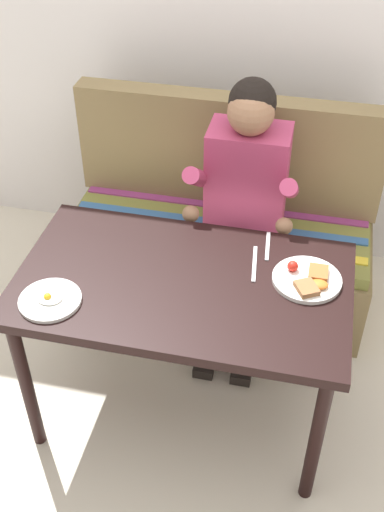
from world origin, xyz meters
The scene contains 9 objects.
ground_plane centered at (0.00, 0.00, 0.00)m, with size 8.00×8.00×0.00m, color beige.
back_wall centered at (0.00, 1.27, 1.30)m, with size 4.40×0.10×2.60m, color silver.
table centered at (0.00, 0.00, 0.65)m, with size 1.20×0.70×0.73m.
couch centered at (0.00, 0.76, 0.33)m, with size 1.44×0.56×1.00m.
person centered at (0.13, 0.59, 0.74)m, with size 0.45×0.61×1.21m.
plate_breakfast centered at (0.44, 0.09, 0.74)m, with size 0.25×0.25×0.05m.
plate_eggs centered at (-0.42, -0.21, 0.74)m, with size 0.22×0.22×0.04m.
fork centered at (0.27, 0.26, 0.73)m, with size 0.01×0.17×0.01m, color silver.
knife centered at (0.24, 0.14, 0.73)m, with size 0.01×0.20×0.01m, color silver.
Camera 1 is at (0.40, -1.63, 2.23)m, focal length 44.18 mm.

